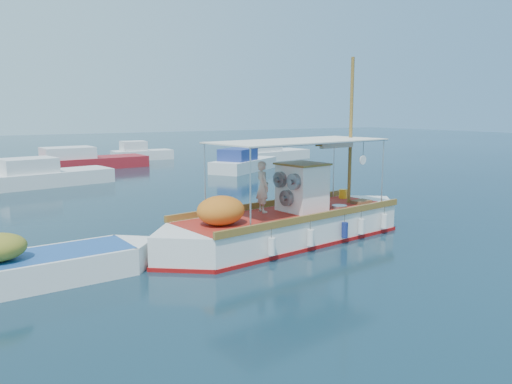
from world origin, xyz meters
TOP-DOWN VIEW (x-y plane):
  - ground at (0.00, 0.00)m, footprint 160.00×160.00m
  - fishing_caique at (-0.58, -0.48)m, footprint 10.00×3.72m
  - dinghy at (-8.21, -0.64)m, footprint 6.33×2.13m
  - bg_boat_nw at (-5.54, 16.31)m, footprint 7.18×3.66m
  - bg_boat_n at (-1.89, 23.70)m, footprint 8.66×3.46m
  - bg_boat_ne at (7.35, 16.63)m, footprint 6.22×5.03m
  - bg_boat_e at (12.97, 22.19)m, footprint 7.49×3.97m
  - bg_boat_far_n at (3.80, 28.10)m, footprint 5.00×2.16m

SIDE VIEW (x-z plane):
  - ground at x=0.00m, z-range 0.00..0.00m
  - dinghy at x=-8.21m, z-range -0.45..1.10m
  - bg_boat_nw at x=-5.54m, z-range -0.41..1.39m
  - bg_boat_far_n at x=3.80m, z-range -0.41..1.39m
  - bg_boat_n at x=-1.89m, z-range -0.41..1.39m
  - bg_boat_ne at x=7.35m, z-range -0.41..1.39m
  - bg_boat_e at x=12.97m, z-range -0.41..1.39m
  - fishing_caique at x=-0.58m, z-range -2.54..3.62m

